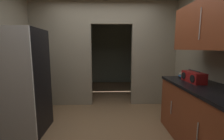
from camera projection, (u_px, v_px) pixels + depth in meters
name	position (u px, v px, depth m)	size (l,w,h in m)	color
ground	(104.00, 137.00, 2.47)	(20.00, 20.00, 0.00)	brown
kitchen_partition	(103.00, 47.00, 3.76)	(3.55, 0.12, 2.76)	gray
adjoining_room_shell	(105.00, 50.00, 5.56)	(3.55, 2.62, 2.76)	gray
refrigerator	(21.00, 82.00, 2.52)	(0.74, 0.73, 1.75)	black
lower_cabinet_run	(205.00, 119.00, 2.13)	(0.68, 1.66, 0.91)	brown
upper_cabinet_counterside	(214.00, 24.00, 1.95)	(0.36, 1.49, 0.67)	brown
boombox	(193.00, 77.00, 2.36)	(0.19, 0.43, 0.19)	maroon
book_stack	(184.00, 76.00, 2.70)	(0.15, 0.16, 0.09)	black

